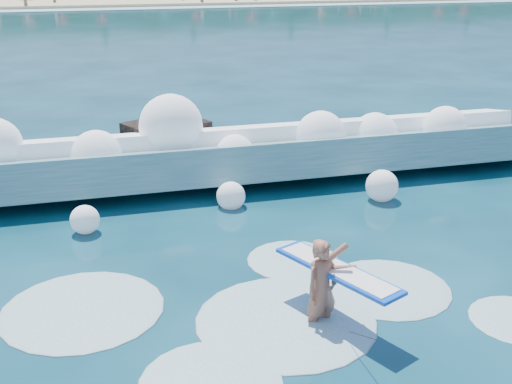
% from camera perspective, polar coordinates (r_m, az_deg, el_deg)
% --- Properties ---
extents(ground, '(200.00, 200.00, 0.00)m').
position_cam_1_polar(ground, '(11.57, -4.63, -9.62)').
color(ground, '#062C37').
rests_on(ground, ground).
extents(beach, '(140.00, 20.00, 0.40)m').
position_cam_1_polar(beach, '(88.07, -14.67, 16.10)').
color(beach, tan).
rests_on(beach, ground).
extents(wet_band, '(140.00, 5.00, 0.08)m').
position_cam_1_polar(wet_band, '(77.11, -14.45, 15.48)').
color(wet_band, silver).
rests_on(wet_band, ground).
extents(breaking_wave, '(19.13, 2.93, 1.65)m').
position_cam_1_polar(breaking_wave, '(17.36, -4.84, 2.88)').
color(breaking_wave, teal).
rests_on(breaking_wave, ground).
extents(rock_cluster, '(8.33, 3.50, 1.46)m').
position_cam_1_polar(rock_cluster, '(18.42, -17.24, 2.68)').
color(rock_cluster, black).
rests_on(rock_cluster, ground).
extents(surfer_with_board, '(1.52, 2.93, 1.78)m').
position_cam_1_polar(surfer_with_board, '(10.70, 6.20, -8.30)').
color(surfer_with_board, '#9F5F4A').
rests_on(surfer_with_board, ground).
extents(wave_spray, '(15.08, 4.58, 2.37)m').
position_cam_1_polar(wave_spray, '(17.22, -4.73, 4.44)').
color(wave_spray, white).
rests_on(wave_spray, ground).
extents(surf_foam, '(9.32, 5.42, 0.15)m').
position_cam_1_polar(surf_foam, '(11.19, -0.24, -10.67)').
color(surf_foam, silver).
rests_on(surf_foam, ground).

